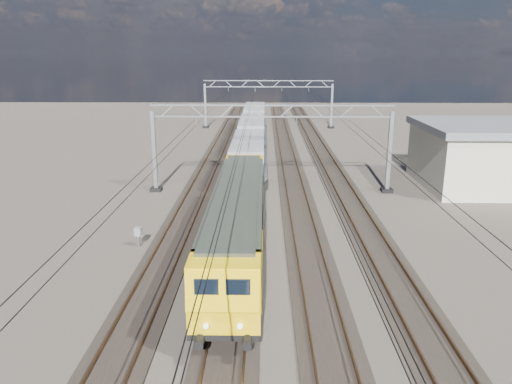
{
  "coord_description": "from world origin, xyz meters",
  "views": [
    {
      "loc": [
        -0.57,
        -35.64,
        11.03
      ],
      "look_at": [
        -1.09,
        -4.78,
        2.4
      ],
      "focal_mm": 35.0,
      "sensor_mm": 36.0,
      "label": 1
    }
  ],
  "objects_px": {
    "locomotive": "(238,218)",
    "hopper_wagon_mid": "(252,131)",
    "hopper_wagon_third": "(255,116)",
    "trackside_cabinet": "(138,232)",
    "catenary_gantry_mid": "(271,145)",
    "catenary_gantry_far": "(268,102)",
    "hopper_wagon_lead": "(248,155)"
  },
  "relations": [
    {
      "from": "catenary_gantry_far",
      "to": "hopper_wagon_mid",
      "type": "height_order",
      "value": "catenary_gantry_far"
    },
    {
      "from": "locomotive",
      "to": "hopper_wagon_third",
      "type": "relative_size",
      "value": 1.62
    },
    {
      "from": "catenary_gantry_mid",
      "to": "hopper_wagon_lead",
      "type": "xyz_separation_m",
      "value": [
        -2.0,
        3.88,
        -1.67
      ]
    },
    {
      "from": "hopper_wagon_mid",
      "to": "hopper_wagon_lead",
      "type": "bearing_deg",
      "value": -90.0
    },
    {
      "from": "catenary_gantry_mid",
      "to": "catenary_gantry_far",
      "type": "height_order",
      "value": "same"
    },
    {
      "from": "locomotive",
      "to": "hopper_wagon_third",
      "type": "height_order",
      "value": "locomotive"
    },
    {
      "from": "hopper_wagon_third",
      "to": "locomotive",
      "type": "bearing_deg",
      "value": -90.0
    },
    {
      "from": "trackside_cabinet",
      "to": "catenary_gantry_far",
      "type": "bearing_deg",
      "value": 95.02
    },
    {
      "from": "hopper_wagon_lead",
      "to": "hopper_wagon_third",
      "type": "bearing_deg",
      "value": 90.0
    },
    {
      "from": "trackside_cabinet",
      "to": "hopper_wagon_lead",
      "type": "bearing_deg",
      "value": 84.29
    },
    {
      "from": "hopper_wagon_mid",
      "to": "trackside_cabinet",
      "type": "relative_size",
      "value": 10.73
    },
    {
      "from": "locomotive",
      "to": "hopper_wagon_mid",
      "type": "relative_size",
      "value": 1.62
    },
    {
      "from": "hopper_wagon_lead",
      "to": "locomotive",
      "type": "bearing_deg",
      "value": -90.0
    },
    {
      "from": "trackside_cabinet",
      "to": "catenary_gantry_mid",
      "type": "bearing_deg",
      "value": 71.66
    },
    {
      "from": "hopper_wagon_third",
      "to": "trackside_cabinet",
      "type": "relative_size",
      "value": 10.73
    },
    {
      "from": "locomotive",
      "to": "trackside_cabinet",
      "type": "distance_m",
      "value": 6.26
    },
    {
      "from": "catenary_gantry_far",
      "to": "locomotive",
      "type": "relative_size",
      "value": 0.94
    },
    {
      "from": "hopper_wagon_third",
      "to": "trackside_cabinet",
      "type": "distance_m",
      "value": 45.04
    },
    {
      "from": "catenary_gantry_mid",
      "to": "trackside_cabinet",
      "type": "bearing_deg",
      "value": -122.66
    },
    {
      "from": "catenary_gantry_mid",
      "to": "trackside_cabinet",
      "type": "distance_m",
      "value": 14.97
    },
    {
      "from": "catenary_gantry_mid",
      "to": "hopper_wagon_third",
      "type": "bearing_deg",
      "value": 93.55
    },
    {
      "from": "catenary_gantry_mid",
      "to": "hopper_wagon_third",
      "type": "distance_m",
      "value": 32.38
    },
    {
      "from": "hopper_wagon_lead",
      "to": "hopper_wagon_mid",
      "type": "distance_m",
      "value": 14.2
    },
    {
      "from": "locomotive",
      "to": "trackside_cabinet",
      "type": "xyz_separation_m",
      "value": [
        -5.92,
        1.47,
        -1.41
      ]
    },
    {
      "from": "catenary_gantry_far",
      "to": "locomotive",
      "type": "distance_m",
      "value": 49.88
    },
    {
      "from": "catenary_gantry_mid",
      "to": "locomotive",
      "type": "relative_size",
      "value": 0.94
    },
    {
      "from": "hopper_wagon_lead",
      "to": "trackside_cabinet",
      "type": "distance_m",
      "value": 17.33
    },
    {
      "from": "locomotive",
      "to": "hopper_wagon_lead",
      "type": "relative_size",
      "value": 1.62
    },
    {
      "from": "catenary_gantry_mid",
      "to": "locomotive",
      "type": "height_order",
      "value": "catenary_gantry_mid"
    },
    {
      "from": "hopper_wagon_lead",
      "to": "hopper_wagon_mid",
      "type": "relative_size",
      "value": 1.0
    },
    {
      "from": "hopper_wagon_lead",
      "to": "trackside_cabinet",
      "type": "xyz_separation_m",
      "value": [
        -5.92,
        -16.23,
        -1.31
      ]
    },
    {
      "from": "catenary_gantry_far",
      "to": "trackside_cabinet",
      "type": "xyz_separation_m",
      "value": [
        -7.92,
        -48.35,
        -2.99
      ]
    }
  ]
}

